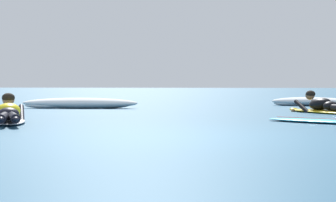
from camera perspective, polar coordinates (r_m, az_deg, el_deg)
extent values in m
plane|color=navy|center=(17.99, 5.61, -0.51)|extent=(120.00, 120.00, 0.00)
ellipsoid|color=silver|center=(11.10, -13.76, -1.70)|extent=(1.21, 2.05, 0.07)
ellipsoid|color=silver|center=(12.04, -13.76, -1.40)|extent=(0.25, 0.26, 0.06)
ellipsoid|color=yellow|center=(11.15, -13.77, -0.84)|extent=(0.59, 0.72, 0.34)
ellipsoid|color=black|center=(10.78, -13.77, -1.08)|extent=(0.42, 0.38, 0.20)
cylinder|color=black|center=(10.21, -14.22, -1.41)|extent=(0.39, 0.86, 0.14)
ellipsoid|color=black|center=(9.78, -14.39, -1.54)|extent=(0.17, 0.24, 0.08)
cylinder|color=black|center=(10.21, -13.33, -1.40)|extent=(0.48, 0.84, 0.14)
ellipsoid|color=black|center=(9.78, -13.17, -1.53)|extent=(0.17, 0.24, 0.08)
cylinder|color=black|center=(11.47, -12.67, -1.16)|extent=(0.30, 0.59, 0.34)
sphere|color=#8C6647|center=(11.85, -12.69, -1.56)|extent=(0.09, 0.09, 0.09)
sphere|color=#8C6647|center=(11.51, -13.77, 0.15)|extent=(0.21, 0.21, 0.21)
ellipsoid|color=black|center=(11.48, -13.77, 0.29)|extent=(0.28, 0.26, 0.16)
ellipsoid|color=yellow|center=(14.66, 13.25, -0.90)|extent=(1.57, 2.27, 0.07)
ellipsoid|color=yellow|center=(15.57, 10.91, -0.70)|extent=(0.26, 0.26, 0.06)
ellipsoid|color=black|center=(14.69, 13.14, -0.25)|extent=(0.67, 0.77, 0.34)
ellipsoid|color=black|center=(14.38, 14.02, -0.41)|extent=(0.43, 0.41, 0.20)
cylinder|color=black|center=(14.87, 11.64, -0.52)|extent=(0.35, 0.54, 0.33)
sphere|color=#8C6647|center=(15.18, 10.87, -0.85)|extent=(0.09, 0.09, 0.09)
cylinder|color=black|center=(15.10, 13.08, -0.50)|extent=(0.35, 0.54, 0.33)
sphere|color=#8C6647|center=(15.39, 12.33, -0.83)|extent=(0.09, 0.09, 0.09)
sphere|color=#8C6647|center=(15.00, 12.30, 0.50)|extent=(0.21, 0.21, 0.21)
ellipsoid|color=black|center=(14.99, 12.35, 0.61)|extent=(0.29, 0.28, 0.16)
ellipsoid|color=#2DB2D1|center=(11.07, 13.43, -1.71)|extent=(2.05, 1.74, 0.07)
cube|color=red|center=(11.07, 13.43, -1.52)|extent=(1.48, 1.13, 0.01)
ellipsoid|color=white|center=(18.96, 12.33, -0.04)|extent=(2.34, 1.31, 0.25)
ellipsoid|color=white|center=(18.94, 14.05, -0.17)|extent=(0.86, 0.67, 0.18)
ellipsoid|color=white|center=(19.06, 10.31, -0.20)|extent=(0.86, 0.68, 0.14)
ellipsoid|color=white|center=(16.96, -7.73, -0.18)|extent=(3.05, 0.68, 0.27)
ellipsoid|color=white|center=(16.89, -5.16, -0.32)|extent=(1.11, 0.40, 0.19)
ellipsoid|color=white|center=(17.14, -10.74, -0.38)|extent=(1.11, 0.39, 0.15)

